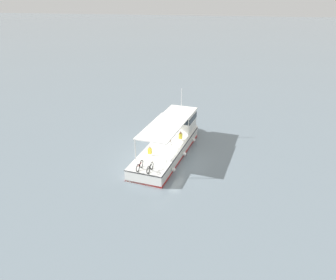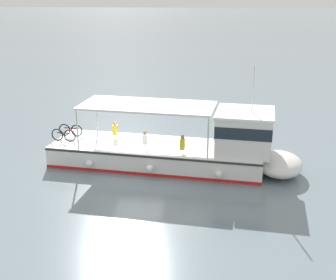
{
  "view_description": "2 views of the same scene",
  "coord_description": "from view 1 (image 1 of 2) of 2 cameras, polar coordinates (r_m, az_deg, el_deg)",
  "views": [
    {
      "loc": [
        25.47,
        5.36,
        14.12
      ],
      "look_at": [
        -1.52,
        -0.38,
        1.4
      ],
      "focal_mm": 34.43,
      "sensor_mm": 36.0,
      "label": 1
    },
    {
      "loc": [
        -3.2,
        21.34,
        8.73
      ],
      "look_at": [
        -1.52,
        -0.38,
        1.4
      ],
      "focal_mm": 48.37,
      "sensor_mm": 36.0,
      "label": 2
    }
  ],
  "objects": [
    {
      "name": "ground_plane",
      "position": [
        29.62,
        0.1,
        -3.73
      ],
      "size": [
        400.0,
        400.0,
        0.0
      ],
      "primitive_type": "plane",
      "color": "slate"
    },
    {
      "name": "ferry_main",
      "position": [
        31.42,
        0.63,
        0.09
      ],
      "size": [
        13.03,
        4.77,
        5.32
      ],
      "color": "white",
      "rests_on": "ground"
    }
  ]
}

